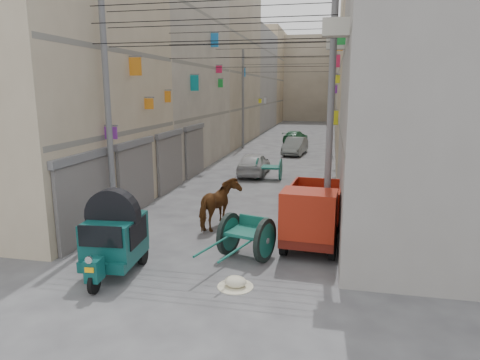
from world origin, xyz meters
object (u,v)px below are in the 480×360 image
(distant_car_white, at_px, (254,164))
(distant_car_grey, at_px, (295,146))
(horse, at_px, (219,205))
(distant_car_green, at_px, (295,137))
(auto_rickshaw, at_px, (114,235))
(feed_sack, at_px, (235,282))
(second_cart, at_px, (269,168))
(tonga_cart, at_px, (247,236))
(mini_truck, at_px, (312,218))

(distant_car_white, xyz_separation_m, distant_car_grey, (1.63, 8.49, -0.01))
(horse, distance_m, distant_car_green, 25.69)
(horse, xyz_separation_m, distant_car_grey, (1.10, 18.28, -0.21))
(auto_rickshaw, relative_size, feed_sack, 4.50)
(distant_car_green, bearing_deg, distant_car_grey, 107.22)
(distant_car_green, bearing_deg, auto_rickshaw, 98.12)
(feed_sack, relative_size, distant_car_white, 0.15)
(distant_car_green, bearing_deg, second_cart, 102.52)
(distant_car_grey, xyz_separation_m, distant_car_green, (-0.62, 7.40, -0.09))
(distant_car_white, relative_size, distant_car_green, 1.01)
(horse, xyz_separation_m, distant_car_green, (0.48, 25.68, -0.30))
(tonga_cart, distance_m, mini_truck, 2.16)
(tonga_cart, bearing_deg, mini_truck, 49.91)
(horse, bearing_deg, auto_rickshaw, 79.53)
(distant_car_white, xyz_separation_m, distant_car_green, (1.01, 15.89, -0.10))
(second_cart, xyz_separation_m, distant_car_grey, (0.59, 9.61, 0.02))
(distant_car_grey, bearing_deg, horse, -86.93)
(feed_sack, xyz_separation_m, horse, (-1.57, 4.43, 0.71))
(distant_car_white, bearing_deg, second_cart, 132.35)
(second_cart, bearing_deg, mini_truck, -73.84)
(auto_rickshaw, relative_size, second_cart, 1.89)
(feed_sack, height_order, distant_car_white, distant_car_white)
(distant_car_green, bearing_deg, mini_truck, 108.31)
(mini_truck, bearing_deg, tonga_cart, -142.72)
(mini_truck, height_order, feed_sack, mini_truck)
(auto_rickshaw, xyz_separation_m, tonga_cart, (3.24, 1.71, -0.37))
(tonga_cart, distance_m, distant_car_green, 28.21)
(auto_rickshaw, distance_m, feed_sack, 3.46)
(tonga_cart, xyz_separation_m, horse, (-1.47, 2.51, 0.19))
(horse, bearing_deg, distant_car_green, -78.77)
(tonga_cart, distance_m, second_cart, 11.22)
(feed_sack, distance_m, distant_car_grey, 22.72)
(second_cart, bearing_deg, distant_car_green, 90.85)
(auto_rickshaw, height_order, mini_truck, mini_truck)
(horse, bearing_deg, tonga_cart, 132.68)
(second_cart, distance_m, distant_car_green, 17.01)
(auto_rickshaw, bearing_deg, distant_car_green, 80.96)
(second_cart, relative_size, distant_car_grey, 0.34)
(second_cart, bearing_deg, horse, -92.59)
(horse, xyz_separation_m, distant_car_white, (-0.53, 9.79, -0.20))
(mini_truck, bearing_deg, auto_rickshaw, -146.15)
(tonga_cart, height_order, second_cart, tonga_cart)
(feed_sack, distance_m, horse, 4.75)
(feed_sack, distance_m, distant_car_green, 30.13)
(second_cart, height_order, distant_car_green, second_cart)
(auto_rickshaw, bearing_deg, tonga_cart, 23.03)
(distant_car_white, bearing_deg, horse, 92.66)
(tonga_cart, distance_m, horse, 2.92)
(mini_truck, xyz_separation_m, feed_sack, (-1.69, -3.09, -0.82))
(auto_rickshaw, xyz_separation_m, mini_truck, (5.03, 2.88, -0.07))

